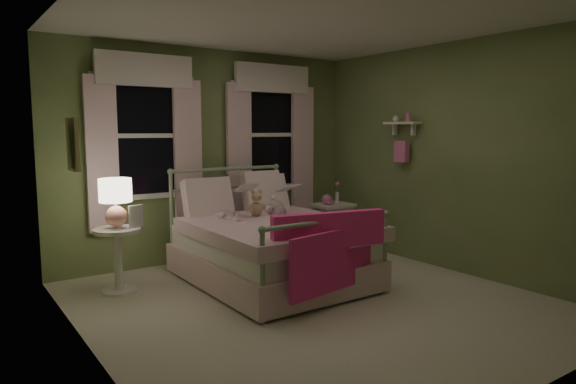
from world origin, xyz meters
TOP-DOWN VIEW (x-y plane):
  - room_shell at (0.00, 0.00)m, footprint 4.20×4.20m
  - bed at (0.03, 0.80)m, footprint 1.58×2.04m
  - pink_throw at (0.03, -0.21)m, footprint 1.10×0.35m
  - child_left at (-0.25, 1.23)m, footprint 0.31×0.23m
  - child_right at (0.31, 1.23)m, footprint 0.45×0.40m
  - book_left at (-0.25, 0.98)m, footprint 0.22×0.15m
  - book_right at (0.31, 0.98)m, footprint 0.21×0.13m
  - teddy_bear at (0.03, 1.08)m, footprint 0.22×0.17m
  - nightstand_left at (-1.42, 1.35)m, footprint 0.46×0.46m
  - table_lamp at (-1.42, 1.35)m, footprint 0.31×0.31m
  - book_nightstand at (-1.32, 1.27)m, footprint 0.22×0.26m
  - nightstand_right at (1.42, 1.45)m, footprint 0.50×0.40m
  - pink_toy at (1.32, 1.44)m, footprint 0.14×0.19m
  - bud_vase at (1.54, 1.50)m, footprint 0.06×0.06m
  - window_left at (-0.85, 2.03)m, footprint 1.34×0.13m
  - window_right at (0.85, 2.03)m, footprint 1.34×0.13m
  - wall_shelf at (1.90, 0.70)m, footprint 0.15×0.50m
  - framed_picture at (-1.95, 0.60)m, footprint 0.03×0.32m

SIDE VIEW (x-z plane):
  - bed at x=0.03m, z-range -0.22..0.97m
  - nightstand_left at x=-1.42m, z-range 0.09..0.74m
  - nightstand_right at x=1.42m, z-range 0.23..0.87m
  - pink_throw at x=0.03m, z-range 0.26..0.96m
  - book_nightstand at x=-1.32m, z-range 0.65..0.67m
  - pink_toy at x=1.32m, z-range 0.64..0.78m
  - bud_vase at x=1.54m, z-range 0.65..0.93m
  - teddy_bear at x=0.03m, z-range 0.65..0.94m
  - book_right at x=0.31m, z-range 0.79..1.05m
  - table_lamp at x=-1.42m, z-range 0.71..1.19m
  - child_left at x=-0.25m, z-range 0.57..1.35m
  - child_right at x=0.31m, z-range 0.57..1.35m
  - book_left at x=-0.25m, z-range 0.83..1.09m
  - room_shell at x=0.00m, z-range -0.80..3.40m
  - framed_picture at x=-1.95m, z-range 1.29..1.71m
  - wall_shelf at x=1.90m, z-range 1.22..1.82m
  - window_left at x=-0.85m, z-range 0.64..2.60m
  - window_right at x=0.85m, z-range 0.64..2.60m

